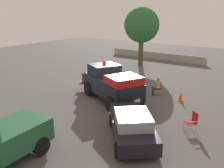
% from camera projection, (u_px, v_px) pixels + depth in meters
% --- Properties ---
extents(ground_plane, '(60.00, 60.00, 0.00)m').
position_uv_depth(ground_plane, '(112.00, 100.00, 16.95)').
color(ground_plane, '#514F4C').
extents(vintage_fire_truck, '(6.30, 4.60, 2.59)m').
position_uv_depth(vintage_fire_truck, '(110.00, 83.00, 16.80)').
color(vintage_fire_truck, black).
rests_on(vintage_fire_truck, ground).
extents(classic_hot_rod, '(4.23, 4.52, 1.46)m').
position_uv_depth(classic_hot_rod, '(132.00, 125.00, 11.67)').
color(classic_hot_rod, black).
rests_on(classic_hot_rod, ground).
extents(lawn_chair_near_truck, '(0.69, 0.69, 1.02)m').
position_uv_depth(lawn_chair_near_truck, '(159.00, 87.00, 17.94)').
color(lawn_chair_near_truck, '#B7BABF').
rests_on(lawn_chair_near_truck, ground).
extents(lawn_chair_by_car, '(0.59, 0.60, 1.02)m').
position_uv_depth(lawn_chair_by_car, '(135.00, 106.00, 14.41)').
color(lawn_chair_by_car, '#B7BABF').
rests_on(lawn_chair_by_car, ground).
extents(lawn_chair_spare, '(0.69, 0.69, 1.02)m').
position_uv_depth(lawn_chair_spare, '(193.00, 120.00, 12.53)').
color(lawn_chair_spare, '#B7BABF').
rests_on(lawn_chair_spare, ground).
extents(spectator_seated, '(0.65, 0.63, 1.29)m').
position_uv_depth(spectator_seated, '(157.00, 86.00, 17.90)').
color(spectator_seated, '#383842').
rests_on(spectator_seated, ground).
extents(oak_tree_left, '(3.84, 3.84, 6.38)m').
position_uv_depth(oak_tree_left, '(142.00, 25.00, 26.66)').
color(oak_tree_left, brown).
rests_on(oak_tree_left, ground).
extents(traffic_cone, '(0.40, 0.40, 0.64)m').
position_uv_depth(traffic_cone, '(181.00, 96.00, 16.84)').
color(traffic_cone, orange).
rests_on(traffic_cone, ground).
extents(background_fence, '(12.70, 0.12, 0.90)m').
position_uv_depth(background_fence, '(155.00, 56.00, 31.10)').
color(background_fence, '#A8A393').
rests_on(background_fence, ground).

